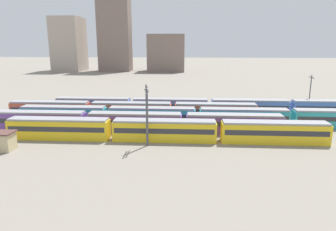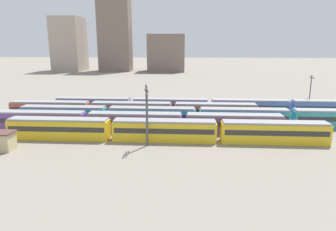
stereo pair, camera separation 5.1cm
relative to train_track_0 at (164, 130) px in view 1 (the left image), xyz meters
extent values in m
plane|color=gray|center=(-16.53, 10.40, -1.90)|extent=(600.00, 600.00, 0.00)
cube|color=yellow|center=(-18.90, 0.00, -0.20)|extent=(18.00, 3.00, 3.40)
cube|color=#2D2D33|center=(-18.90, 0.00, 0.20)|extent=(17.20, 3.06, 0.90)
cube|color=#939399|center=(-18.90, 0.00, 1.67)|extent=(17.60, 2.70, 0.35)
cube|color=yellow|center=(0.00, 0.00, -0.20)|extent=(18.00, 3.00, 3.40)
cube|color=#2D2D33|center=(0.00, 0.00, 0.20)|extent=(17.20, 3.06, 0.90)
cube|color=#939399|center=(0.00, 0.00, 1.67)|extent=(17.60, 2.70, 0.35)
cube|color=yellow|center=(18.90, 0.00, -0.20)|extent=(18.00, 3.00, 3.40)
cube|color=#2D2D33|center=(18.90, 0.00, 0.20)|extent=(17.20, 3.06, 0.90)
cube|color=#939399|center=(18.90, 0.00, 1.67)|extent=(17.60, 2.70, 0.35)
cube|color=#6B429E|center=(-24.98, 5.20, -0.20)|extent=(18.00, 3.00, 3.40)
cube|color=#2D2D33|center=(-24.98, 5.20, 0.20)|extent=(17.20, 3.06, 0.90)
cube|color=#939399|center=(-24.98, 5.20, 1.67)|extent=(17.60, 2.70, 0.35)
cube|color=#6B429E|center=(-6.08, 5.20, -0.20)|extent=(18.00, 3.00, 3.40)
cube|color=#2D2D33|center=(-6.08, 5.20, 0.20)|extent=(17.20, 3.06, 0.90)
cube|color=#939399|center=(-6.08, 5.20, 1.67)|extent=(17.60, 2.70, 0.35)
cube|color=#6B429E|center=(12.82, 5.20, -0.20)|extent=(18.00, 3.00, 3.40)
cube|color=#2D2D33|center=(12.82, 5.20, 0.20)|extent=(17.20, 3.06, 0.90)
cube|color=#939399|center=(12.82, 5.20, 1.67)|extent=(17.60, 2.70, 0.35)
cube|color=teal|center=(-22.26, 10.40, -0.20)|extent=(18.00, 3.00, 3.40)
cube|color=#2D2D33|center=(-22.26, 10.40, 0.20)|extent=(17.20, 3.06, 0.90)
cube|color=#939399|center=(-22.26, 10.40, 1.67)|extent=(17.60, 2.70, 0.35)
cube|color=teal|center=(-3.36, 10.40, -0.20)|extent=(18.00, 3.00, 3.40)
cube|color=#2D2D33|center=(-3.36, 10.40, 0.20)|extent=(17.20, 3.06, 0.90)
cube|color=#939399|center=(-3.36, 10.40, 1.67)|extent=(17.60, 2.70, 0.35)
cube|color=teal|center=(15.54, 10.40, -0.20)|extent=(18.00, 3.00, 3.40)
cube|color=#2D2D33|center=(15.54, 10.40, 0.20)|extent=(17.20, 3.06, 0.90)
cube|color=#939399|center=(15.54, 10.40, 1.67)|extent=(17.60, 2.70, 0.35)
cube|color=#BC4C38|center=(-27.55, 15.60, -0.20)|extent=(18.00, 3.00, 3.40)
cube|color=#2D2D33|center=(-27.55, 15.60, 0.20)|extent=(17.20, 3.06, 0.90)
cube|color=#939399|center=(-27.55, 15.60, 1.67)|extent=(17.60, 2.70, 0.35)
cube|color=#BC4C38|center=(-8.65, 15.60, -0.20)|extent=(18.00, 3.00, 3.40)
cube|color=#2D2D33|center=(-8.65, 15.60, 0.20)|extent=(17.20, 3.06, 0.90)
cube|color=#939399|center=(-8.65, 15.60, 1.67)|extent=(17.60, 2.70, 0.35)
cube|color=#BC4C38|center=(10.25, 15.60, -0.20)|extent=(18.00, 3.00, 3.40)
cube|color=#2D2D33|center=(10.25, 15.60, 0.20)|extent=(17.20, 3.06, 0.90)
cube|color=#939399|center=(10.25, 15.60, 1.67)|extent=(17.60, 2.70, 0.35)
cube|color=#4C70BC|center=(-19.02, 20.80, -0.20)|extent=(18.00, 3.00, 3.40)
cube|color=#2D2D33|center=(-19.02, 20.80, 0.20)|extent=(17.20, 3.06, 0.90)
cube|color=#939399|center=(-19.02, 20.80, 1.67)|extent=(17.60, 2.70, 0.35)
cube|color=#4C70BC|center=(-0.12, 20.80, -0.20)|extent=(18.00, 3.00, 3.40)
cube|color=#2D2D33|center=(-0.12, 20.80, 0.20)|extent=(17.20, 3.06, 0.90)
cube|color=#939399|center=(-0.12, 20.80, 1.67)|extent=(17.60, 2.70, 0.35)
cube|color=#4C70BC|center=(18.78, 20.80, -0.20)|extent=(18.00, 3.00, 3.40)
cube|color=#2D2D33|center=(18.78, 20.80, 0.20)|extent=(17.20, 3.06, 0.90)
cube|color=#939399|center=(18.78, 20.80, 1.67)|extent=(17.60, 2.70, 0.35)
cube|color=#4C70BC|center=(37.68, 20.80, -0.20)|extent=(18.00, 3.00, 3.40)
cube|color=#2D2D33|center=(37.68, 20.80, 0.20)|extent=(17.20, 3.06, 0.90)
cube|color=#939399|center=(37.68, 20.80, 1.67)|extent=(17.60, 2.70, 0.35)
cylinder|color=#4C4C51|center=(-2.71, -2.99, 3.24)|extent=(0.24, 0.24, 10.29)
cube|color=#47474C|center=(-2.71, -2.99, 7.78)|extent=(0.16, 3.20, 0.16)
cylinder|color=#4C4C51|center=(33.52, 23.64, 2.75)|extent=(0.24, 0.24, 9.32)
cube|color=#47474C|center=(33.52, 23.64, 6.81)|extent=(0.16, 3.20, 0.16)
cylinder|color=#4C4C51|center=(-2.56, -2.96, 2.88)|extent=(0.24, 0.24, 9.56)
cube|color=#47474C|center=(-2.56, -2.96, 7.05)|extent=(0.16, 3.20, 0.16)
cube|color=#C6B284|center=(-25.39, -6.57, -0.50)|extent=(3.20, 2.60, 2.80)
cube|color=brown|center=(-25.39, -6.57, 1.02)|extent=(3.60, 3.00, 0.24)
cube|color=#A89989|center=(-68.30, 134.80, 14.02)|extent=(16.46, 20.29, 31.85)
cube|color=#7A665B|center=(-39.81, 134.80, 21.08)|extent=(18.57, 13.05, 45.97)
cube|color=#7A665B|center=(-8.80, 134.80, 8.99)|extent=(21.62, 18.09, 21.80)
camera|label=1|loc=(3.83, -50.96, 14.87)|focal=32.49mm
camera|label=2|loc=(3.88, -50.96, 14.87)|focal=32.49mm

